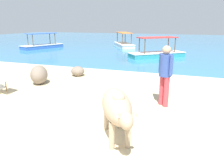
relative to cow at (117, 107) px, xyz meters
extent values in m
cube|color=#CCB78E|center=(-1.13, -1.03, -0.69)|extent=(18.00, 14.00, 0.04)
cube|color=teal|center=(-1.13, 20.97, -0.71)|extent=(60.00, 36.00, 0.03)
cylinder|color=tan|center=(0.29, -0.23, -0.41)|extent=(0.10, 0.10, 0.52)
cylinder|color=tan|center=(0.03, -0.37, -0.41)|extent=(0.10, 0.10, 0.52)
cylinder|color=tan|center=(-0.08, 0.46, -0.41)|extent=(0.10, 0.10, 0.52)
cylinder|color=tan|center=(-0.33, 0.32, -0.41)|extent=(0.10, 0.10, 0.52)
ellipsoid|color=tan|center=(-0.02, 0.04, 0.01)|extent=(1.13, 1.50, 0.57)
ellipsoid|color=tan|center=(0.39, -0.73, 0.10)|extent=(0.38, 0.44, 0.26)
cone|color=tan|center=(0.50, -0.67, 0.22)|extent=(0.13, 0.13, 0.09)
cone|color=tan|center=(0.27, -0.79, 0.22)|extent=(0.13, 0.13, 0.09)
ellipsoid|color=tan|center=(0.09, -0.17, 0.25)|extent=(0.32, 0.34, 0.19)
cylinder|color=#A37A4C|center=(-4.34, 1.65, -0.50)|extent=(0.04, 0.04, 0.34)
cube|color=silver|center=(-4.23, 1.40, -0.10)|extent=(0.49, 0.54, 0.23)
cylinder|color=#CC3D47|center=(0.56, 2.18, -0.26)|extent=(0.14, 0.14, 0.82)
cylinder|color=#CC3D47|center=(0.69, 2.06, -0.26)|extent=(0.14, 0.14, 0.82)
cylinder|color=#334C99|center=(0.63, 2.12, 0.44)|extent=(0.32, 0.32, 0.58)
cylinder|color=#334C99|center=(0.48, 2.27, 0.47)|extent=(0.09, 0.09, 0.52)
cylinder|color=#334C99|center=(0.78, 1.97, 0.47)|extent=(0.09, 0.09, 0.52)
sphere|color=tan|center=(0.63, 2.12, 0.84)|extent=(0.22, 0.22, 0.22)
ellipsoid|color=gray|center=(-3.19, 4.39, -0.46)|extent=(0.79, 0.79, 0.41)
ellipsoid|color=gray|center=(-3.93, 2.82, -0.32)|extent=(0.94, 1.04, 0.68)
cube|color=#3866B7|center=(-10.92, 12.41, -0.55)|extent=(2.29, 3.76, 0.28)
cube|color=white|center=(-10.92, 12.41, -0.39)|extent=(2.36, 3.84, 0.04)
cylinder|color=brown|center=(-10.93, 11.26, 0.06)|extent=(0.06, 0.06, 0.95)
cylinder|color=brown|center=(-11.65, 11.53, 0.06)|extent=(0.06, 0.06, 0.95)
cylinder|color=brown|center=(-10.18, 13.29, 0.06)|extent=(0.06, 0.06, 0.95)
cylinder|color=brown|center=(-10.90, 13.56, 0.06)|extent=(0.06, 0.06, 0.95)
cube|color=#3D66C6|center=(-10.92, 12.41, 0.57)|extent=(1.75, 2.69, 0.06)
cube|color=teal|center=(-0.88, 10.78, -0.55)|extent=(3.49, 3.12, 0.28)
cube|color=white|center=(-0.88, 10.78, -0.39)|extent=(3.58, 3.21, 0.04)
cylinder|color=brown|center=(-0.29, 11.76, 0.06)|extent=(0.06, 0.06, 0.95)
cylinder|color=brown|center=(0.20, 11.16, 0.06)|extent=(0.06, 0.06, 0.95)
cylinder|color=brown|center=(-1.96, 10.40, 0.06)|extent=(0.06, 0.06, 0.95)
cylinder|color=brown|center=(-1.48, 9.80, 0.06)|extent=(0.06, 0.06, 0.95)
cube|color=red|center=(-0.88, 10.78, 0.57)|extent=(2.55, 2.31, 0.06)
cube|color=white|center=(-4.64, 15.92, -0.55)|extent=(2.77, 3.66, 0.28)
cube|color=white|center=(-4.64, 15.92, -0.39)|extent=(2.86, 3.75, 0.04)
cylinder|color=brown|center=(-5.52, 16.66, 0.06)|extent=(0.06, 0.06, 0.95)
cylinder|color=brown|center=(-4.86, 17.05, 0.06)|extent=(0.06, 0.06, 0.95)
cylinder|color=brown|center=(-4.43, 14.80, 0.06)|extent=(0.06, 0.06, 0.95)
cylinder|color=brown|center=(-3.76, 15.19, 0.06)|extent=(0.06, 0.06, 0.95)
cube|color=orange|center=(-4.64, 15.92, 0.57)|extent=(2.08, 2.65, 0.06)
camera|label=1|loc=(1.22, -3.69, 1.54)|focal=35.57mm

